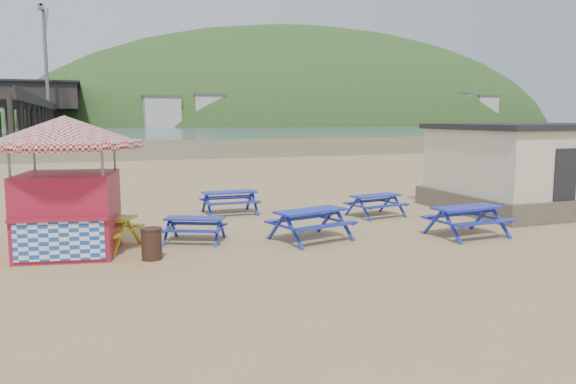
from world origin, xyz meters
name	(u,v)px	position (x,y,z in m)	size (l,w,h in m)	color
ground	(285,233)	(0.00, 0.00, 0.00)	(400.00, 400.00, 0.00)	tan
wet_sand	(133,145)	(0.00, 55.00, 0.00)	(400.00, 400.00, 0.00)	brown
sea	(103,128)	(0.00, 170.00, 0.01)	(400.00, 400.00, 0.00)	#4B5E6B
picnic_table_blue_a	(230,203)	(-0.74, 3.78, 0.40)	(1.91, 1.54, 0.79)	#1A46A4
picnic_table_blue_b	(376,206)	(3.86, 1.57, 0.37)	(2.01, 1.74, 0.74)	#1A46A4
picnic_table_blue_d	(195,230)	(-2.73, -0.27, 0.34)	(1.99, 1.84, 0.67)	#1A46A4
picnic_table_blue_e	(311,225)	(0.33, -1.17, 0.43)	(2.40, 2.13, 0.85)	#1A46A4
picnic_table_blue_f	(467,221)	(4.74, -2.20, 0.43)	(2.18, 1.81, 0.86)	#1A46A4
picnic_table_yellow	(95,232)	(-5.31, -0.19, 0.42)	(2.57, 2.42, 0.85)	#9AAC10
ice_cream_kiosk	(67,168)	(-5.91, -0.54, 2.16)	(4.47, 4.47, 3.43)	maroon
litter_bin	(152,244)	(-4.06, -1.86, 0.39)	(0.52, 0.52, 0.76)	#382317
amenity_block	(542,167)	(10.50, 1.00, 1.57)	(7.40, 5.40, 3.15)	#665B4C
pier	(41,111)	(-17.99, 178.23, 5.46)	(24.00, 220.00, 39.29)	black
headland_town	(302,146)	(90.00, 229.68, -9.91)	(264.00, 144.00, 108.00)	#2D4C1E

